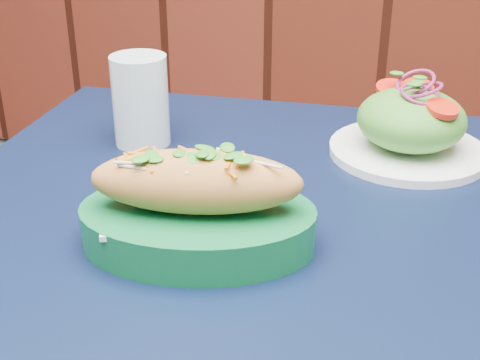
% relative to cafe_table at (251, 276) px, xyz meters
% --- Properties ---
extents(cafe_table, '(0.89, 0.89, 0.75)m').
position_rel_cafe_table_xyz_m(cafe_table, '(0.00, 0.00, 0.00)').
color(cafe_table, black).
rests_on(cafe_table, ground).
extents(banh_mi_basket, '(0.29, 0.23, 0.12)m').
position_rel_cafe_table_xyz_m(banh_mi_basket, '(-0.03, -0.08, 0.13)').
color(banh_mi_basket, '#0D6230').
rests_on(banh_mi_basket, cafe_table).
extents(salad_plate, '(0.22, 0.22, 0.11)m').
position_rel_cafe_table_xyz_m(salad_plate, '(0.15, 0.24, 0.13)').
color(salad_plate, white).
rests_on(salad_plate, cafe_table).
extents(water_glass, '(0.08, 0.08, 0.13)m').
position_rel_cafe_table_xyz_m(water_glass, '(-0.22, 0.15, 0.15)').
color(water_glass, silver).
rests_on(water_glass, cafe_table).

